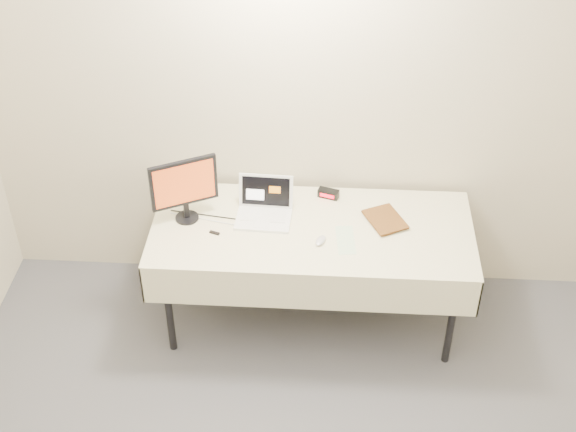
# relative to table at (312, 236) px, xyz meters

# --- Properties ---
(back_wall) EXTENTS (4.00, 0.10, 2.70)m
(back_wall) POSITION_rel_table_xyz_m (0.00, 0.45, 0.67)
(back_wall) COLOR beige
(back_wall) RESTS_ON ground
(table) EXTENTS (1.86, 0.81, 0.74)m
(table) POSITION_rel_table_xyz_m (0.00, 0.00, 0.00)
(table) COLOR black
(table) RESTS_ON ground
(laptop) EXTENTS (0.33, 0.28, 0.22)m
(laptop) POSITION_rel_table_xyz_m (-0.28, 0.11, 0.12)
(laptop) COLOR white
(laptop) RESTS_ON table
(monitor) EXTENTS (0.36, 0.20, 0.40)m
(monitor) POSITION_rel_table_xyz_m (-0.73, 0.04, 0.30)
(monitor) COLOR black
(monitor) RESTS_ON table
(book) EXTENTS (0.18, 0.10, 0.25)m
(book) POSITION_rel_table_xyz_m (0.34, 0.04, 0.19)
(book) COLOR #96581B
(book) RESTS_ON table
(alarm_clock) EXTENTS (0.13, 0.09, 0.05)m
(alarm_clock) POSITION_rel_table_xyz_m (0.09, 0.31, 0.09)
(alarm_clock) COLOR black
(alarm_clock) RESTS_ON table
(clicker) EXTENTS (0.08, 0.11, 0.02)m
(clicker) POSITION_rel_table_xyz_m (0.05, -0.12, 0.07)
(clicker) COLOR #B9B9BB
(clicker) RESTS_ON table
(paper_form) EXTENTS (0.12, 0.26, 0.00)m
(paper_form) POSITION_rel_table_xyz_m (0.19, -0.10, 0.06)
(paper_form) COLOR #B9DCAF
(paper_form) RESTS_ON table
(usb_dongle) EXTENTS (0.06, 0.04, 0.01)m
(usb_dongle) POSITION_rel_table_xyz_m (-0.56, -0.08, 0.07)
(usb_dongle) COLOR black
(usb_dongle) RESTS_ON table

